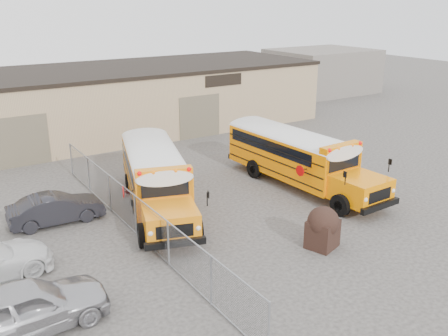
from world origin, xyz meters
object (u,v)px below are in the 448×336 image
school_bus_right (229,130)px  car_silver (26,308)px  school_bus_left (142,140)px  tarp_bundle (323,227)px  car_dark (56,209)px

school_bus_right → car_silver: bearing=-142.1°
school_bus_right → car_silver: size_ratio=2.10×
school_bus_left → school_bus_right: size_ratio=0.99×
tarp_bundle → car_dark: 11.48m
car_silver → car_dark: 7.77m
car_silver → car_dark: size_ratio=1.19×
school_bus_right → car_dark: size_ratio=2.51×
tarp_bundle → car_dark: tarp_bundle is taller
car_silver → school_bus_right: bearing=-55.2°
school_bus_left → tarp_bundle: size_ratio=5.84×
school_bus_left → school_bus_right: school_bus_right is taller
car_dark → school_bus_right: bearing=-68.5°
school_bus_left → car_dark: bearing=-141.6°
school_bus_left → school_bus_right: 5.52m
school_bus_left → car_silver: school_bus_left is taller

